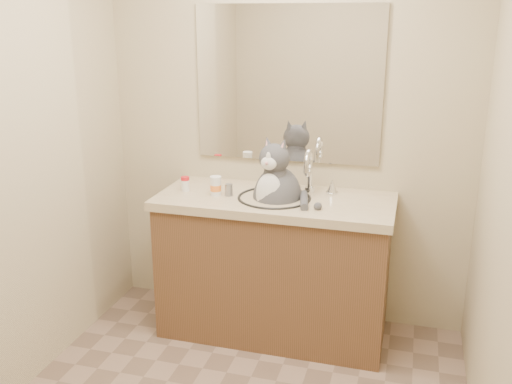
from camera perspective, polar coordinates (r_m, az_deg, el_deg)
room at (r=2.24m, az=-3.94°, el=0.80°), size 2.22×2.52×2.42m
vanity at (r=3.38m, az=1.86°, el=-7.09°), size 1.34×0.59×1.12m
mirror at (r=3.36m, az=3.16°, el=10.66°), size 1.10×0.02×0.90m
shower_curtain at (r=2.89m, az=-23.21°, el=-0.34°), size 0.02×1.30×1.93m
cat at (r=3.22m, az=2.09°, el=-0.20°), size 0.39×0.39×0.56m
pill_bottle_redcap at (r=3.36m, az=-7.09°, el=0.82°), size 0.06×0.06×0.09m
pill_bottle_orange at (r=3.26m, az=-4.05°, el=0.58°), size 0.08×0.08×0.11m
grey_canister at (r=3.25m, az=-2.73°, el=0.21°), size 0.05×0.05×0.07m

